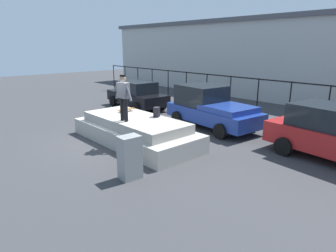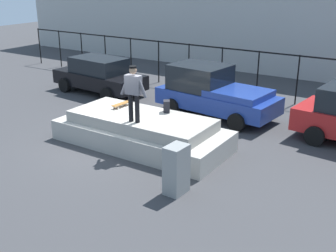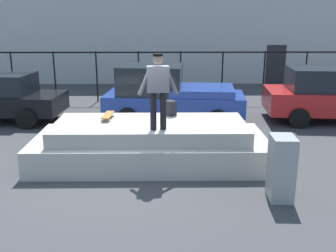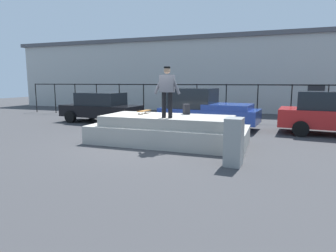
% 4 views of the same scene
% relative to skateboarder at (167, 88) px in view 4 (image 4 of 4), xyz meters
% --- Properties ---
extents(ground_plane, '(60.00, 60.00, 0.00)m').
position_rel_skateboarder_xyz_m(ground_plane, '(-0.88, 0.20, -1.98)').
color(ground_plane, '#38383A').
extents(concrete_ledge, '(5.56, 2.39, 1.00)m').
position_rel_skateboarder_xyz_m(concrete_ledge, '(-0.20, 0.61, -1.52)').
color(concrete_ledge, '#ADA89E').
rests_on(concrete_ledge, ground_plane).
extents(skateboarder, '(0.91, 0.28, 1.68)m').
position_rel_skateboarder_xyz_m(skateboarder, '(0.00, 0.00, 0.00)').
color(skateboarder, black).
rests_on(skateboarder, concrete_ledge).
extents(skateboard, '(0.27, 0.77, 0.12)m').
position_rel_skateboarder_xyz_m(skateboard, '(-1.25, 0.94, -0.88)').
color(skateboard, brown).
rests_on(skateboard, concrete_ledge).
extents(backpack, '(0.32, 0.34, 0.38)m').
position_rel_skateboarder_xyz_m(backpack, '(0.30, 1.30, -0.79)').
color(backpack, black).
rests_on(backpack, concrete_ledge).
extents(car_black_sedan_near, '(4.50, 2.28, 1.61)m').
position_rel_skateboarder_xyz_m(car_black_sedan_near, '(-5.47, 4.57, -1.15)').
color(car_black_sedan_near, black).
rests_on(car_black_sedan_near, ground_plane).
extents(car_blue_pickup_mid, '(4.76, 2.48, 1.88)m').
position_rel_skateboarder_xyz_m(car_blue_pickup_mid, '(0.30, 4.51, -1.06)').
color(car_blue_pickup_mid, navy).
rests_on(car_blue_pickup_mid, ground_plane).
extents(utility_box, '(0.47, 0.62, 1.26)m').
position_rel_skateboarder_xyz_m(utility_box, '(2.38, -1.44, -1.34)').
color(utility_box, gray).
rests_on(utility_box, ground_plane).
extents(fence_row, '(24.06, 0.06, 2.07)m').
position_rel_skateboarder_xyz_m(fence_row, '(-0.88, 7.62, -0.61)').
color(fence_row, black).
rests_on(fence_row, ground_plane).
extents(warehouse_building, '(34.99, 6.65, 5.56)m').
position_rel_skateboarder_xyz_m(warehouse_building, '(-0.88, 15.20, 0.82)').
color(warehouse_building, '#B2B2AD').
rests_on(warehouse_building, ground_plane).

